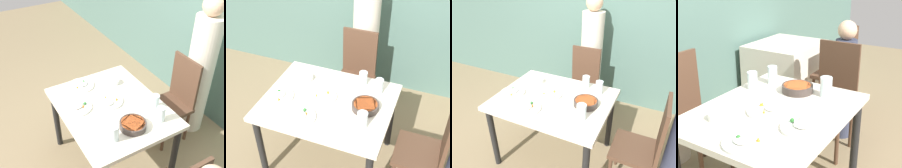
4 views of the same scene
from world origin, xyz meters
The scene contains 16 objects.
ground_plane centered at (0.00, 0.00, 0.00)m, with size 10.00×10.00×0.00m, color #847051.
dining_table centered at (0.00, 0.00, 0.66)m, with size 1.12×0.90×0.76m.
chair_adult_spot centered at (0.00, 0.80, 0.53)m, with size 0.40×0.40×1.00m.
chair_child_spot centered at (0.91, -0.02, 0.53)m, with size 0.40×0.40×1.00m.
person_adult centered at (0.00, 1.10, 0.76)m, with size 0.29×0.29×1.62m.
bowl_curry centered at (0.33, 0.02, 0.79)m, with size 0.23×0.23×0.05m.
plate_rice_adult centered at (-0.06, 0.01, 0.77)m, with size 0.25×0.25×0.05m.
plate_rice_child centered at (-0.13, -0.28, 0.77)m, with size 0.25×0.25×0.05m.
plate_noodles centered at (-0.42, -0.11, 0.77)m, with size 0.25×0.25×0.05m.
bowl_rice_small centered at (-0.30, 0.21, 0.78)m, with size 0.11×0.11×0.05m.
glass_water_tall centered at (0.21, 0.34, 0.82)m, with size 0.07×0.07×0.13m.
glass_water_short centered at (0.38, 0.27, 0.83)m, with size 0.07×0.07×0.14m.
glass_water_center centered at (0.37, -0.19, 0.83)m, with size 0.08×0.08×0.14m.
napkin_folded centered at (0.19, -0.23, 0.76)m, with size 0.14×0.14×0.01m.
fork_steel centered at (0.04, 0.26, 0.76)m, with size 0.18×0.03×0.01m.
spoon_steel centered at (-0.13, 0.31, 0.76)m, with size 0.18×0.08×0.01m.
Camera 2 is at (0.82, -1.89, 2.52)m, focal length 50.00 mm.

